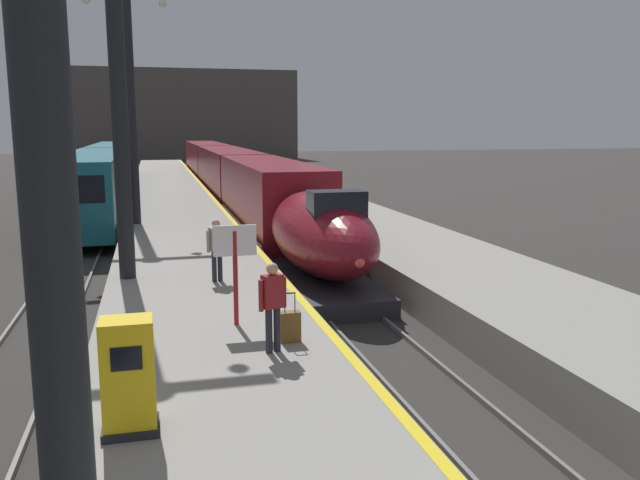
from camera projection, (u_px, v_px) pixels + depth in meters
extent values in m
cube|color=gray|center=(180.00, 234.00, 28.57)|extent=(4.80, 110.00, 1.05)
cube|color=gray|center=(357.00, 227.00, 30.55)|extent=(4.80, 110.00, 1.05)
cube|color=yellow|center=(232.00, 220.00, 29.04)|extent=(0.20, 107.80, 0.01)
cube|color=slate|center=(247.00, 232.00, 32.08)|extent=(0.08, 110.00, 0.12)
cube|color=slate|center=(277.00, 231.00, 32.45)|extent=(0.08, 110.00, 0.12)
cube|color=slate|center=(72.00, 239.00, 30.11)|extent=(0.08, 110.00, 0.12)
cube|color=slate|center=(106.00, 237.00, 30.47)|extent=(0.08, 110.00, 0.12)
ellipsoid|color=maroon|center=(321.00, 233.00, 20.86)|extent=(2.78, 8.33, 2.56)
cube|color=#28282D|center=(324.00, 283.00, 20.73)|extent=(2.46, 7.08, 0.55)
cube|color=black|center=(337.00, 206.00, 18.88)|extent=(1.59, 1.00, 0.90)
sphere|color=#F24C4C|center=(360.00, 263.00, 16.98)|extent=(0.28, 0.28, 0.28)
cube|color=maroon|center=(269.00, 195.00, 29.88)|extent=(2.90, 14.00, 3.05)
cube|color=black|center=(238.00, 184.00, 29.44)|extent=(0.04, 11.90, 0.80)
cube|color=black|center=(299.00, 182.00, 30.13)|extent=(0.04, 11.90, 0.80)
cube|color=silver|center=(269.00, 223.00, 30.10)|extent=(2.92, 13.30, 0.24)
cube|color=black|center=(289.00, 251.00, 25.91)|extent=(2.03, 2.20, 0.56)
cube|color=black|center=(255.00, 220.00, 34.46)|extent=(2.03, 2.20, 0.56)
cube|color=maroon|center=(228.00, 171.00, 45.72)|extent=(2.90, 18.00, 3.05)
cube|color=black|center=(207.00, 164.00, 45.28)|extent=(0.04, 15.84, 0.80)
cube|color=black|center=(248.00, 163.00, 45.98)|extent=(0.04, 15.84, 0.80)
cube|color=black|center=(240.00, 207.00, 40.19)|extent=(2.03, 2.20, 0.56)
cube|color=black|center=(220.00, 189.00, 51.87)|extent=(2.03, 2.20, 0.56)
cube|color=maroon|center=(206.00, 159.00, 63.48)|extent=(2.90, 18.00, 3.05)
cube|color=black|center=(191.00, 153.00, 63.04)|extent=(0.04, 15.84, 0.80)
cube|color=black|center=(221.00, 153.00, 63.73)|extent=(0.04, 15.84, 0.80)
cube|color=black|center=(213.00, 182.00, 57.94)|extent=(2.03, 2.20, 0.56)
cube|color=black|center=(202.00, 173.00, 69.63)|extent=(2.03, 2.20, 0.56)
cube|color=#145660|center=(94.00, 185.00, 34.02)|extent=(2.85, 18.00, 3.30)
cube|color=black|center=(74.00, 190.00, 25.36)|extent=(2.28, 0.08, 1.10)
cube|color=black|center=(65.00, 176.00, 33.59)|extent=(0.04, 15.30, 0.90)
cube|color=black|center=(122.00, 175.00, 34.27)|extent=(0.04, 15.30, 0.90)
cube|color=black|center=(86.00, 239.00, 28.84)|extent=(2.00, 2.00, 0.52)
cube|color=black|center=(104.00, 208.00, 39.84)|extent=(2.00, 2.00, 0.52)
cube|color=#145660|center=(113.00, 165.00, 51.77)|extent=(2.85, 18.00, 3.30)
cylinder|color=black|center=(39.00, 65.00, 4.85)|extent=(0.44, 0.44, 9.16)
cylinder|color=black|center=(118.00, 89.00, 17.20)|extent=(0.44, 0.44, 10.17)
cylinder|color=black|center=(130.00, 104.00, 27.28)|extent=(0.44, 0.44, 10.08)
sphere|color=#EFEACC|center=(86.00, 0.00, 26.22)|extent=(0.36, 0.36, 0.36)
sphere|color=#EFEACC|center=(163.00, 3.00, 26.95)|extent=(0.36, 0.36, 0.36)
cylinder|color=#23232D|center=(277.00, 329.00, 12.09)|extent=(0.13, 0.13, 0.85)
cylinder|color=#23232D|center=(269.00, 331.00, 12.00)|extent=(0.13, 0.13, 0.85)
cube|color=maroon|center=(273.00, 291.00, 11.92)|extent=(0.43, 0.33, 0.62)
cylinder|color=maroon|center=(284.00, 292.00, 12.06)|extent=(0.09, 0.09, 0.58)
cylinder|color=maroon|center=(261.00, 296.00, 11.80)|extent=(0.09, 0.09, 0.58)
sphere|color=tan|center=(272.00, 269.00, 11.85)|extent=(0.22, 0.22, 0.22)
cylinder|color=#23232D|center=(214.00, 266.00, 17.52)|extent=(0.13, 0.13, 0.85)
cylinder|color=#23232D|center=(220.00, 266.00, 17.62)|extent=(0.13, 0.13, 0.85)
cube|color=gray|center=(216.00, 239.00, 17.44)|extent=(0.43, 0.34, 0.62)
cylinder|color=gray|center=(208.00, 242.00, 17.31)|extent=(0.09, 0.09, 0.58)
cylinder|color=gray|center=(224.00, 240.00, 17.59)|extent=(0.09, 0.09, 0.58)
sphere|color=tan|center=(216.00, 223.00, 17.37)|extent=(0.22, 0.22, 0.22)
cube|color=brown|center=(290.00, 327.00, 12.65)|extent=(0.40, 0.22, 0.60)
cylinder|color=#262628|center=(285.00, 303.00, 12.54)|extent=(0.02, 0.02, 0.36)
cylinder|color=#262628|center=(295.00, 302.00, 12.59)|extent=(0.02, 0.02, 0.36)
cube|color=#262628|center=(290.00, 293.00, 12.53)|extent=(0.22, 0.03, 0.02)
cube|color=yellow|center=(128.00, 376.00, 8.82)|extent=(0.70, 0.56, 1.60)
cube|color=black|center=(126.00, 359.00, 8.49)|extent=(0.40, 0.02, 0.32)
cube|color=black|center=(131.00, 428.00, 8.95)|extent=(0.76, 0.62, 0.12)
cylinder|color=maroon|center=(235.00, 278.00, 13.63)|extent=(0.10, 0.10, 2.00)
cube|color=white|center=(235.00, 241.00, 13.49)|extent=(0.90, 0.06, 0.64)
cube|color=#4C4742|center=(184.00, 114.00, 102.18)|extent=(36.00, 2.00, 14.00)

